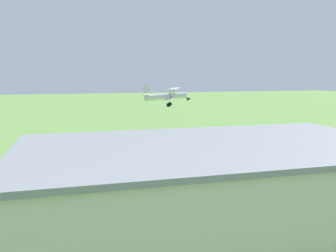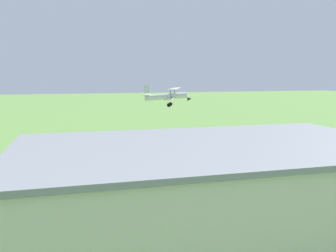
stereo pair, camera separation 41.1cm
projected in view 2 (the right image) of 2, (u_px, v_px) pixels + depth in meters
ground_plane at (157, 151)px, 56.74m from camera, size 400.00×400.00×0.00m
hangar at (209, 195)px, 24.71m from camera, size 27.13×15.40×7.48m
biplane at (168, 96)px, 55.78m from camera, size 7.77×8.56×3.51m
car_yellow at (249, 168)px, 42.51m from camera, size 2.48×4.68×1.76m
car_silver at (56, 187)px, 35.57m from camera, size 2.13×4.47×1.61m
person_near_hangar_door at (41, 199)px, 32.06m from camera, size 0.51×0.51×1.67m
person_watching_takeoff at (231, 161)px, 46.56m from camera, size 0.51×0.51×1.68m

